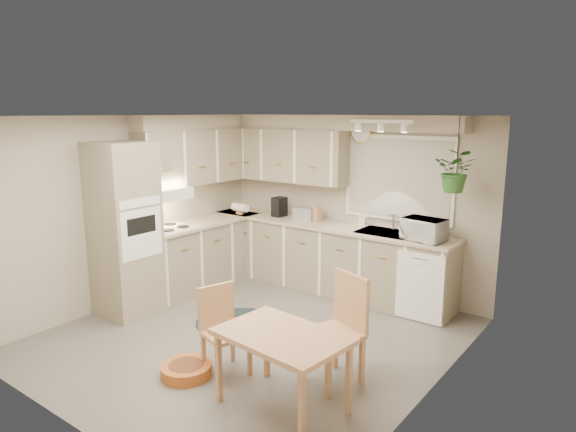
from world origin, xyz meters
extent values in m
plane|color=#646158|center=(0.00, 0.00, 0.00)|extent=(4.20, 4.20, 0.00)
plane|color=white|center=(0.00, 0.00, 2.40)|extent=(4.20, 4.20, 0.00)
cube|color=#AFA391|center=(0.00, 2.10, 1.20)|extent=(4.00, 0.04, 2.40)
cube|color=#AFA391|center=(0.00, -2.10, 1.20)|extent=(4.00, 0.04, 2.40)
cube|color=#AFA391|center=(-2.00, 0.00, 1.20)|extent=(0.04, 4.20, 2.40)
cube|color=#AFA391|center=(2.00, 0.00, 1.20)|extent=(0.04, 4.20, 2.40)
cube|color=gray|center=(-1.70, 0.88, 0.45)|extent=(0.60, 1.85, 0.90)
cube|color=gray|center=(-0.20, 1.80, 0.45)|extent=(3.60, 0.60, 0.90)
cube|color=#CCB095|center=(-1.69, 0.88, 0.92)|extent=(0.64, 1.89, 0.04)
cube|color=#CCB095|center=(-0.20, 1.79, 0.92)|extent=(3.64, 0.64, 0.04)
cube|color=gray|center=(-1.68, -0.38, 1.05)|extent=(0.65, 0.65, 2.10)
cube|color=white|center=(-1.35, -0.38, 1.05)|extent=(0.02, 0.56, 0.58)
cube|color=gray|center=(-1.82, 1.00, 1.83)|extent=(0.35, 2.00, 0.75)
cube|color=gray|center=(-1.00, 1.93, 1.83)|extent=(2.00, 0.35, 0.75)
cube|color=#AFA391|center=(-1.85, 1.00, 2.30)|extent=(0.30, 2.00, 0.20)
cube|color=#AFA391|center=(-0.20, 1.95, 2.30)|extent=(3.60, 0.30, 0.20)
cube|color=white|center=(-1.68, 0.30, 0.94)|extent=(0.52, 0.58, 0.02)
cube|color=white|center=(-1.70, 0.30, 1.40)|extent=(0.40, 0.60, 0.14)
cube|color=beige|center=(0.70, 2.07, 1.60)|extent=(1.40, 0.02, 1.00)
cube|color=white|center=(0.70, 2.08, 1.60)|extent=(1.50, 0.02, 1.10)
cube|color=#A0A2A7|center=(0.70, 1.80, 0.90)|extent=(0.70, 0.48, 0.10)
cube|color=white|center=(1.30, 1.49, 0.42)|extent=(0.58, 0.02, 0.83)
cube|color=white|center=(0.70, 1.55, 2.33)|extent=(0.80, 0.04, 0.04)
cylinder|color=gold|center=(0.15, 2.07, 2.18)|extent=(0.30, 0.03, 0.30)
cube|color=tan|center=(1.10, -0.89, 0.33)|extent=(1.12, 0.80, 0.66)
cube|color=tan|center=(0.33, -0.75, 0.42)|extent=(0.49, 0.49, 0.83)
cube|color=tan|center=(1.22, -0.29, 0.50)|extent=(0.60, 0.60, 1.00)
ellipsoid|color=black|center=(-0.22, 0.21, 0.01)|extent=(1.55, 1.32, 0.01)
cylinder|color=#C55627|center=(0.06, -1.02, 0.06)|extent=(0.53, 0.53, 0.11)
imported|color=white|center=(1.23, 1.70, 1.10)|extent=(0.51, 0.33, 0.33)
imported|color=white|center=(0.28, 1.95, 0.98)|extent=(0.13, 0.21, 0.09)
imported|color=#2D5E25|center=(1.57, 1.70, 1.74)|extent=(0.45, 0.50, 0.38)
cube|color=black|center=(-1.01, 1.80, 1.08)|extent=(0.17, 0.20, 0.28)
cube|color=#A0A2A7|center=(-0.58, 1.82, 1.03)|extent=(0.31, 0.21, 0.17)
cube|color=tan|center=(-0.38, 1.85, 1.04)|extent=(0.11, 0.11, 0.21)
camera|label=1|loc=(3.49, -4.00, 2.45)|focal=32.00mm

